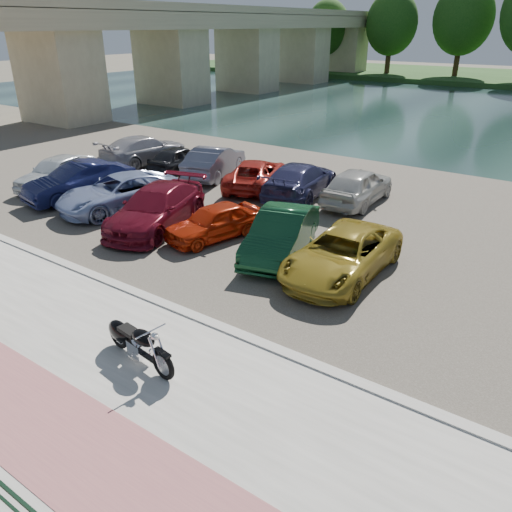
% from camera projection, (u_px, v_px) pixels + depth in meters
% --- Properties ---
extents(ground, '(200.00, 200.00, 0.00)m').
position_uv_depth(ground, '(156.00, 368.00, 11.02)').
color(ground, '#595447').
rests_on(ground, ground).
extents(promenade, '(60.00, 6.00, 0.10)m').
position_uv_depth(promenade, '(121.00, 391.00, 10.25)').
color(promenade, '#9C9A92').
rests_on(promenade, ground).
extents(pink_path, '(60.00, 2.00, 0.01)m').
position_uv_depth(pink_path, '(57.00, 434.00, 9.12)').
color(pink_path, '#96555B').
rests_on(pink_path, promenade).
extents(kerb, '(60.00, 0.30, 0.14)m').
position_uv_depth(kerb, '(214.00, 325.00, 12.47)').
color(kerb, '#9C9A92').
rests_on(kerb, ground).
extents(parking_lot, '(60.00, 18.00, 0.04)m').
position_uv_depth(parking_lot, '(363.00, 221.00, 19.17)').
color(parking_lot, '#464138').
rests_on(parking_lot, ground).
extents(river, '(120.00, 40.00, 0.00)m').
position_uv_depth(river, '(510.00, 117.00, 40.70)').
color(river, '#1B302F').
rests_on(river, ground).
extents(bridge, '(7.00, 56.00, 8.55)m').
position_uv_depth(bridge, '(242.00, 38.00, 53.71)').
color(bridge, tan).
rests_on(bridge, ground).
extents(motorcycle, '(2.33, 0.76, 1.05)m').
position_uv_depth(motorcycle, '(134.00, 341.00, 11.01)').
color(motorcycle, black).
rests_on(motorcycle, promenade).
extents(car_0, '(2.61, 4.53, 1.45)m').
position_uv_depth(car_0, '(57.00, 172.00, 22.84)').
color(car_0, silver).
rests_on(car_0, parking_lot).
extents(car_1, '(2.44, 4.85, 1.53)m').
position_uv_depth(car_1, '(80.00, 182.00, 21.30)').
color(car_1, '#13173C').
rests_on(car_1, parking_lot).
extents(car_2, '(3.50, 5.50, 1.41)m').
position_uv_depth(car_2, '(120.00, 193.00, 20.09)').
color(car_2, '#899BC8').
rests_on(car_2, parking_lot).
extents(car_3, '(3.39, 5.50, 1.49)m').
position_uv_depth(car_3, '(156.00, 208.00, 18.30)').
color(car_3, maroon).
rests_on(car_3, parking_lot).
extents(car_4, '(2.32, 3.85, 1.23)m').
position_uv_depth(car_4, '(214.00, 222.00, 17.38)').
color(car_4, red).
rests_on(car_4, parking_lot).
extents(car_5, '(2.71, 4.69, 1.46)m').
position_uv_depth(car_5, '(281.00, 234.00, 16.09)').
color(car_5, '#103C20').
rests_on(car_5, parking_lot).
extents(car_6, '(2.30, 4.89, 1.35)m').
position_uv_depth(car_6, '(342.00, 254.00, 14.79)').
color(car_6, '#A28825').
rests_on(car_6, parking_lot).
extents(car_7, '(2.46, 5.26, 1.49)m').
position_uv_depth(car_7, '(144.00, 150.00, 26.81)').
color(car_7, '#9C9BA3').
rests_on(car_7, parking_lot).
extents(car_8, '(1.74, 3.78, 1.26)m').
position_uv_depth(car_8, '(179.00, 158.00, 25.61)').
color(car_8, black).
rests_on(car_8, parking_lot).
extents(car_9, '(2.76, 4.81, 1.50)m').
position_uv_depth(car_9, '(214.00, 161.00, 24.48)').
color(car_9, slate).
rests_on(car_9, parking_lot).
extents(car_10, '(3.72, 5.16, 1.30)m').
position_uv_depth(car_10, '(256.00, 174.00, 22.80)').
color(car_10, '#AD261C').
rests_on(car_10, parking_lot).
extents(car_11, '(2.81, 5.33, 1.47)m').
position_uv_depth(car_11, '(300.00, 180.00, 21.64)').
color(car_11, '#2A2A51').
rests_on(car_11, parking_lot).
extents(car_12, '(1.92, 4.50, 1.52)m').
position_uv_depth(car_12, '(358.00, 186.00, 20.79)').
color(car_12, '#B3B3AE').
rests_on(car_12, parking_lot).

